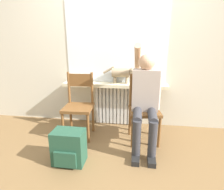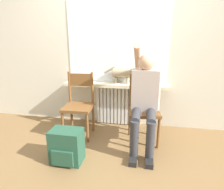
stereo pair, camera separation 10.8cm
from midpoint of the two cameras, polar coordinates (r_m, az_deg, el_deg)
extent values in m
plane|color=brown|center=(2.23, -2.58, -20.83)|extent=(12.00, 12.00, 0.00)
cube|color=beige|center=(2.99, 2.72, 16.34)|extent=(7.00, 0.06, 2.70)
cube|color=silver|center=(3.09, 2.30, -2.95)|extent=(0.65, 0.05, 0.65)
cube|color=silver|center=(3.11, -3.27, -2.88)|extent=(0.04, 0.03, 0.63)
cube|color=silver|center=(3.09, -2.20, -2.95)|extent=(0.04, 0.03, 0.63)
cube|color=silver|center=(3.08, -1.12, -3.02)|extent=(0.04, 0.03, 0.63)
cube|color=silver|center=(3.07, -0.03, -3.09)|extent=(0.04, 0.03, 0.63)
cube|color=silver|center=(3.06, 1.07, -3.16)|extent=(0.04, 0.03, 0.63)
cube|color=silver|center=(3.05, 2.17, -3.23)|extent=(0.04, 0.03, 0.63)
cube|color=silver|center=(3.04, 3.28, -3.29)|extent=(0.04, 0.03, 0.63)
cube|color=silver|center=(3.04, 4.40, -3.36)|extent=(0.04, 0.03, 0.63)
cube|color=silver|center=(3.03, 5.51, -3.42)|extent=(0.04, 0.03, 0.63)
cube|color=silver|center=(3.03, 6.64, -3.49)|extent=(0.04, 0.03, 0.63)
cube|color=silver|center=(3.02, 7.76, -3.55)|extent=(0.04, 0.03, 0.63)
cube|color=beige|center=(2.92, 2.13, 3.07)|extent=(1.62, 0.24, 0.05)
cube|color=white|center=(2.95, 2.61, 15.79)|extent=(1.56, 0.01, 1.23)
cube|color=brown|center=(2.69, -9.14, -3.78)|extent=(0.41, 0.41, 0.04)
cylinder|color=brown|center=(2.68, -13.57, -9.36)|extent=(0.04, 0.04, 0.41)
cylinder|color=brown|center=(2.58, -6.30, -10.02)|extent=(0.04, 0.04, 0.41)
cylinder|color=brown|center=(2.97, -11.19, -6.58)|extent=(0.04, 0.04, 0.41)
cylinder|color=brown|center=(2.88, -4.64, -7.05)|extent=(0.04, 0.04, 0.41)
cylinder|color=brown|center=(2.83, -11.71, 2.36)|extent=(0.04, 0.04, 0.46)
cylinder|color=brown|center=(2.73, -4.86, 2.17)|extent=(0.04, 0.04, 0.46)
cube|color=brown|center=(2.75, -8.44, 4.59)|extent=(0.36, 0.04, 0.18)
cube|color=brown|center=(2.54, 10.91, -5.08)|extent=(0.45, 0.45, 0.04)
cylinder|color=brown|center=(2.45, 7.17, -11.48)|extent=(0.04, 0.04, 0.41)
cylinder|color=brown|center=(2.51, 15.19, -11.30)|extent=(0.04, 0.04, 0.41)
cylinder|color=brown|center=(2.76, 6.55, -8.17)|extent=(0.04, 0.04, 0.41)
cylinder|color=brown|center=(2.81, 13.64, -8.10)|extent=(0.04, 0.04, 0.41)
cylinder|color=brown|center=(2.60, 6.88, 1.42)|extent=(0.04, 0.04, 0.46)
cylinder|color=brown|center=(2.66, 14.32, 1.32)|extent=(0.04, 0.04, 0.46)
cube|color=brown|center=(2.60, 10.77, 3.82)|extent=(0.36, 0.08, 0.18)
cylinder|color=#333338|center=(2.33, 8.70, -5.97)|extent=(0.11, 0.46, 0.11)
cylinder|color=#333338|center=(2.33, 13.15, -6.19)|extent=(0.11, 0.46, 0.11)
cylinder|color=#333338|center=(2.22, 8.20, -13.64)|extent=(0.10, 0.10, 0.48)
cylinder|color=#333338|center=(2.22, 12.97, -13.87)|extent=(0.10, 0.10, 0.48)
cube|color=black|center=(2.28, 7.90, -18.99)|extent=(0.09, 0.20, 0.06)
cube|color=black|center=(2.29, 12.67, -19.21)|extent=(0.09, 0.20, 0.06)
cube|color=#AD9E93|center=(2.47, 11.26, 1.36)|extent=(0.34, 0.20, 0.54)
sphere|color=tan|center=(2.40, 11.73, 9.69)|extent=(0.20, 0.20, 0.20)
cylinder|color=tan|center=(2.54, 9.03, 11.24)|extent=(0.08, 0.50, 0.38)
cylinder|color=#AD9E93|center=(2.44, 14.81, 0.33)|extent=(0.08, 0.08, 0.43)
cylinder|color=#9E896B|center=(2.90, 4.04, 6.81)|extent=(0.27, 0.14, 0.14)
sphere|color=#9E896B|center=(2.88, 7.34, 7.08)|extent=(0.10, 0.10, 0.10)
cone|color=#9E896B|center=(2.85, 7.34, 7.91)|extent=(0.04, 0.04, 0.04)
cone|color=#9E896B|center=(2.90, 7.40, 8.05)|extent=(0.04, 0.04, 0.04)
cylinder|color=#9E896B|center=(2.88, 5.78, 4.31)|extent=(0.04, 0.04, 0.10)
cylinder|color=#9E896B|center=(2.94, 5.90, 4.58)|extent=(0.04, 0.04, 0.10)
cylinder|color=#9E896B|center=(2.90, 2.05, 4.47)|extent=(0.04, 0.04, 0.10)
cylinder|color=#9E896B|center=(2.96, 2.26, 4.73)|extent=(0.04, 0.04, 0.10)
cylinder|color=#9E896B|center=(2.92, 0.31, 7.61)|extent=(0.18, 0.03, 0.12)
cube|color=#234C38|center=(2.24, -12.21, -14.92)|extent=(0.35, 0.23, 0.39)
cube|color=#234C38|center=(2.18, -13.48, -18.39)|extent=(0.25, 0.03, 0.18)
camera|label=1|loc=(0.05, -88.83, 0.34)|focal=30.00mm
camera|label=2|loc=(0.05, 91.17, -0.34)|focal=30.00mm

